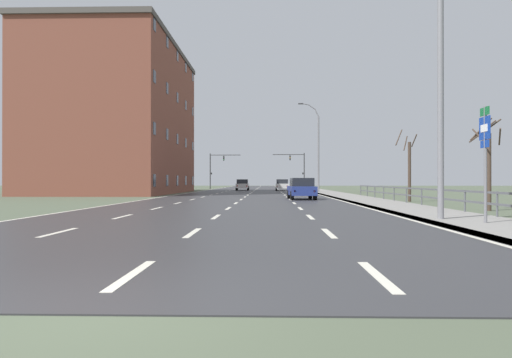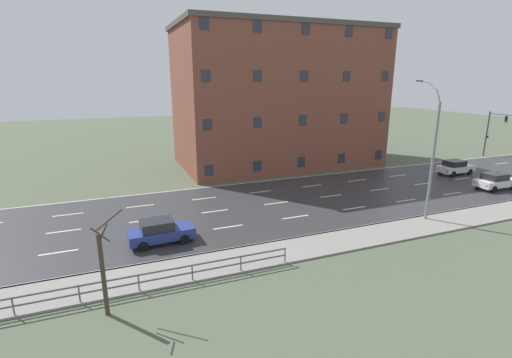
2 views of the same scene
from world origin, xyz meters
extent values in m
cube|color=#4C5642|center=(0.00, 48.00, -0.06)|extent=(160.00, 160.00, 0.12)
cube|color=#303033|center=(0.00, 60.00, 0.01)|extent=(14.00, 120.00, 0.02)
cube|color=beige|center=(-3.50, 7.40, 0.02)|extent=(0.16, 2.20, 0.01)
cube|color=beige|center=(-3.50, 12.80, 0.02)|extent=(0.16, 2.20, 0.01)
cube|color=beige|center=(-3.50, 18.20, 0.02)|extent=(0.16, 2.20, 0.01)
cube|color=beige|center=(-3.50, 23.60, 0.02)|extent=(0.16, 2.20, 0.01)
cube|color=beige|center=(-3.50, 29.00, 0.02)|extent=(0.16, 2.20, 0.01)
cube|color=beige|center=(-3.50, 34.40, 0.02)|extent=(0.16, 2.20, 0.01)
cube|color=beige|center=(-3.50, 39.80, 0.02)|extent=(0.16, 2.20, 0.01)
cube|color=beige|center=(-3.50, 45.20, 0.02)|extent=(0.16, 2.20, 0.01)
cube|color=beige|center=(-3.50, 50.60, 0.02)|extent=(0.16, 2.20, 0.01)
cube|color=beige|center=(-3.50, 56.00, 0.02)|extent=(0.16, 2.20, 0.01)
cube|color=beige|center=(-3.50, 61.40, 0.02)|extent=(0.16, 2.20, 0.01)
cube|color=beige|center=(-3.50, 66.80, 0.02)|extent=(0.16, 2.20, 0.01)
cube|color=beige|center=(-3.50, 72.20, 0.02)|extent=(0.16, 2.20, 0.01)
cube|color=beige|center=(-3.50, 77.60, 0.02)|extent=(0.16, 2.20, 0.01)
cube|color=beige|center=(-3.50, 83.00, 0.02)|extent=(0.16, 2.20, 0.01)
cube|color=beige|center=(-3.50, 88.40, 0.02)|extent=(0.16, 2.20, 0.01)
cube|color=beige|center=(-3.50, 93.80, 0.02)|extent=(0.16, 2.20, 0.01)
cube|color=beige|center=(-3.50, 99.20, 0.02)|extent=(0.16, 2.20, 0.01)
cube|color=beige|center=(-3.50, 104.60, 0.02)|extent=(0.16, 2.20, 0.01)
cube|color=beige|center=(-3.50, 110.00, 0.02)|extent=(0.16, 2.20, 0.01)
cube|color=beige|center=(-3.50, 115.40, 0.02)|extent=(0.16, 2.20, 0.01)
cube|color=beige|center=(0.00, 2.00, 0.02)|extent=(0.16, 2.20, 0.01)
cube|color=beige|center=(0.00, 7.40, 0.02)|extent=(0.16, 2.20, 0.01)
cube|color=beige|center=(0.00, 12.80, 0.02)|extent=(0.16, 2.20, 0.01)
cube|color=beige|center=(0.00, 18.20, 0.02)|extent=(0.16, 2.20, 0.01)
cube|color=beige|center=(0.00, 23.60, 0.02)|extent=(0.16, 2.20, 0.01)
cube|color=beige|center=(0.00, 29.00, 0.02)|extent=(0.16, 2.20, 0.01)
cube|color=beige|center=(0.00, 34.40, 0.02)|extent=(0.16, 2.20, 0.01)
cube|color=beige|center=(0.00, 39.80, 0.02)|extent=(0.16, 2.20, 0.01)
cube|color=beige|center=(0.00, 45.20, 0.02)|extent=(0.16, 2.20, 0.01)
cube|color=beige|center=(0.00, 50.60, 0.02)|extent=(0.16, 2.20, 0.01)
cube|color=beige|center=(0.00, 56.00, 0.02)|extent=(0.16, 2.20, 0.01)
cube|color=beige|center=(0.00, 61.40, 0.02)|extent=(0.16, 2.20, 0.01)
cube|color=beige|center=(0.00, 66.80, 0.02)|extent=(0.16, 2.20, 0.01)
cube|color=beige|center=(0.00, 72.20, 0.02)|extent=(0.16, 2.20, 0.01)
cube|color=beige|center=(0.00, 77.60, 0.02)|extent=(0.16, 2.20, 0.01)
cube|color=beige|center=(0.00, 83.00, 0.02)|extent=(0.16, 2.20, 0.01)
cube|color=beige|center=(0.00, 88.40, 0.02)|extent=(0.16, 2.20, 0.01)
cube|color=beige|center=(0.00, 93.80, 0.02)|extent=(0.16, 2.20, 0.01)
cube|color=beige|center=(0.00, 99.20, 0.02)|extent=(0.16, 2.20, 0.01)
cube|color=beige|center=(0.00, 104.60, 0.02)|extent=(0.16, 2.20, 0.01)
cube|color=beige|center=(0.00, 110.00, 0.02)|extent=(0.16, 2.20, 0.01)
cube|color=beige|center=(0.00, 115.40, 0.02)|extent=(0.16, 2.20, 0.01)
cube|color=beige|center=(3.50, 2.00, 0.02)|extent=(0.16, 2.20, 0.01)
cube|color=beige|center=(3.50, 7.40, 0.02)|extent=(0.16, 2.20, 0.01)
cube|color=beige|center=(3.50, 12.80, 0.02)|extent=(0.16, 2.20, 0.01)
cube|color=beige|center=(3.50, 18.20, 0.02)|extent=(0.16, 2.20, 0.01)
cube|color=beige|center=(3.50, 23.60, 0.02)|extent=(0.16, 2.20, 0.01)
cube|color=beige|center=(3.50, 29.00, 0.02)|extent=(0.16, 2.20, 0.01)
cube|color=beige|center=(3.50, 34.40, 0.02)|extent=(0.16, 2.20, 0.01)
cube|color=beige|center=(3.50, 39.80, 0.02)|extent=(0.16, 2.20, 0.01)
cube|color=beige|center=(3.50, 45.20, 0.02)|extent=(0.16, 2.20, 0.01)
cube|color=beige|center=(3.50, 50.60, 0.02)|extent=(0.16, 2.20, 0.01)
cube|color=beige|center=(3.50, 56.00, 0.02)|extent=(0.16, 2.20, 0.01)
cube|color=beige|center=(3.50, 61.40, 0.02)|extent=(0.16, 2.20, 0.01)
cube|color=beige|center=(3.50, 66.80, 0.02)|extent=(0.16, 2.20, 0.01)
cube|color=beige|center=(3.50, 72.20, 0.02)|extent=(0.16, 2.20, 0.01)
cube|color=beige|center=(3.50, 77.60, 0.02)|extent=(0.16, 2.20, 0.01)
cube|color=beige|center=(3.50, 83.00, 0.02)|extent=(0.16, 2.20, 0.01)
cube|color=beige|center=(3.50, 88.40, 0.02)|extent=(0.16, 2.20, 0.01)
cube|color=beige|center=(3.50, 93.80, 0.02)|extent=(0.16, 2.20, 0.01)
cube|color=beige|center=(3.50, 99.20, 0.02)|extent=(0.16, 2.20, 0.01)
cube|color=beige|center=(3.50, 104.60, 0.02)|extent=(0.16, 2.20, 0.01)
cube|color=beige|center=(3.50, 110.00, 0.02)|extent=(0.16, 2.20, 0.01)
cube|color=beige|center=(3.50, 115.40, 0.02)|extent=(0.16, 2.20, 0.01)
cube|color=beige|center=(6.85, 60.00, 0.02)|extent=(0.16, 120.00, 0.01)
cube|color=beige|center=(-6.85, 60.00, 0.02)|extent=(0.16, 120.00, 0.01)
cube|color=gray|center=(8.50, 60.00, 0.06)|extent=(3.00, 120.00, 0.12)
cube|color=slate|center=(7.08, 60.00, 0.06)|extent=(0.16, 120.00, 0.12)
cube|color=#515459|center=(9.85, 21.11, 0.95)|extent=(0.06, 29.38, 0.08)
cube|color=#515459|center=(9.85, 21.11, 0.55)|extent=(0.06, 29.38, 0.08)
cylinder|color=#515459|center=(9.85, 11.76, 0.50)|extent=(0.07, 0.07, 1.00)
cylinder|color=#515459|center=(9.85, 14.43, 0.50)|extent=(0.07, 0.07, 1.00)
cylinder|color=#515459|center=(9.85, 17.11, 0.50)|extent=(0.07, 0.07, 1.00)
cylinder|color=#515459|center=(9.85, 19.78, 0.50)|extent=(0.07, 0.07, 1.00)
cylinder|color=#515459|center=(9.85, 22.45, 0.50)|extent=(0.07, 0.07, 1.00)
cylinder|color=#515459|center=(9.85, 25.12, 0.50)|extent=(0.07, 0.07, 1.00)
cylinder|color=#515459|center=(9.85, 27.79, 0.50)|extent=(0.07, 0.07, 1.00)
cylinder|color=#515459|center=(9.85, 30.46, 0.50)|extent=(0.07, 0.07, 1.00)
cylinder|color=#515459|center=(9.85, 33.13, 0.50)|extent=(0.07, 0.07, 1.00)
cylinder|color=#515459|center=(9.85, 35.81, 0.50)|extent=(0.07, 0.07, 1.00)
cylinder|color=slate|center=(7.60, 10.88, 4.58)|extent=(0.20, 0.20, 9.16)
cylinder|color=slate|center=(7.60, 48.59, 4.32)|extent=(0.20, 0.20, 8.64)
cylinder|color=slate|center=(7.41, 48.59, 9.05)|extent=(0.48, 0.11, 0.86)
cylinder|color=slate|center=(6.85, 48.59, 9.72)|extent=(0.80, 0.11, 0.61)
cylinder|color=slate|center=(6.04, 48.59, 10.05)|extent=(0.91, 0.11, 0.26)
cube|color=#333335|center=(5.59, 48.59, 10.08)|extent=(0.56, 0.24, 0.12)
cylinder|color=slate|center=(8.40, 9.45, 1.79)|extent=(0.09, 0.09, 3.58)
cube|color=#146633|center=(8.38, 9.45, 3.43)|extent=(0.03, 0.56, 0.24)
cube|color=#143899|center=(8.38, 9.45, 2.93)|extent=(0.03, 0.68, 0.68)
cube|color=white|center=(8.36, 9.45, 2.93)|extent=(0.01, 0.44, 0.22)
cube|color=#143899|center=(8.38, 9.45, 2.46)|extent=(0.03, 0.52, 0.22)
cylinder|color=#38383A|center=(7.90, 73.79, 3.00)|extent=(0.18, 0.18, 6.00)
cylinder|color=#38383A|center=(5.29, 73.79, 5.75)|extent=(5.23, 0.12, 0.12)
cube|color=black|center=(5.55, 73.79, 5.20)|extent=(0.20, 0.28, 0.80)
sphere|color=#2D2D2D|center=(5.55, 73.64, 5.46)|extent=(0.14, 0.14, 0.14)
sphere|color=#F2AD19|center=(5.55, 73.64, 5.20)|extent=(0.14, 0.14, 0.14)
sphere|color=#2D2D2D|center=(5.55, 73.64, 4.94)|extent=(0.14, 0.14, 0.14)
cube|color=black|center=(7.68, 73.74, 2.60)|extent=(0.18, 0.12, 0.32)
cylinder|color=#38383A|center=(-7.90, 74.66, 2.99)|extent=(0.18, 0.18, 5.98)
cylinder|color=#38383A|center=(-5.34, 74.66, 5.73)|extent=(5.12, 0.12, 0.12)
cube|color=black|center=(-5.59, 74.66, 5.18)|extent=(0.20, 0.28, 0.80)
sphere|color=#2D2D2D|center=(-5.59, 74.51, 5.44)|extent=(0.14, 0.14, 0.14)
sphere|color=#2D2D2D|center=(-5.59, 74.51, 5.18)|extent=(0.14, 0.14, 0.14)
sphere|color=green|center=(-5.59, 74.51, 4.92)|extent=(0.14, 0.14, 0.14)
cube|color=black|center=(-7.68, 74.61, 2.60)|extent=(0.18, 0.12, 0.32)
cube|color=silver|center=(-1.75, 62.31, 0.65)|extent=(1.85, 4.14, 0.64)
cube|color=black|center=(-1.75, 62.06, 1.27)|extent=(1.60, 2.03, 0.60)
cube|color=slate|center=(-1.77, 63.01, 1.25)|extent=(1.41, 0.11, 0.51)
cylinder|color=black|center=(-0.97, 63.60, 0.33)|extent=(0.23, 0.66, 0.66)
cylinder|color=black|center=(-2.59, 63.56, 0.33)|extent=(0.23, 0.66, 0.66)
cylinder|color=black|center=(-0.91, 61.06, 0.33)|extent=(0.23, 0.66, 0.66)
cylinder|color=black|center=(-2.53, 61.02, 0.33)|extent=(0.23, 0.66, 0.66)
cube|color=red|center=(-2.37, 60.27, 0.65)|extent=(0.16, 0.04, 0.14)
cube|color=red|center=(-1.05, 60.30, 0.65)|extent=(0.16, 0.04, 0.14)
cube|color=silver|center=(3.86, 61.09, 0.65)|extent=(1.82, 4.12, 0.64)
cube|color=black|center=(3.86, 60.84, 1.27)|extent=(1.59, 2.02, 0.60)
cube|color=slate|center=(3.87, 61.79, 1.25)|extent=(1.40, 0.10, 0.51)
cylinder|color=black|center=(4.69, 62.35, 0.33)|extent=(0.23, 0.66, 0.66)
cylinder|color=black|center=(3.07, 62.38, 0.33)|extent=(0.23, 0.66, 0.66)
cylinder|color=black|center=(4.65, 59.81, 0.33)|extent=(0.23, 0.66, 0.66)
cylinder|color=black|center=(3.03, 59.83, 0.33)|extent=(0.23, 0.66, 0.66)
cube|color=red|center=(3.17, 59.07, 0.65)|extent=(0.16, 0.04, 0.14)
cube|color=red|center=(4.49, 59.05, 0.65)|extent=(0.16, 0.04, 0.14)
cube|color=navy|center=(4.36, 29.67, 0.65)|extent=(1.94, 4.17, 0.64)
cube|color=black|center=(4.37, 29.42, 1.27)|extent=(1.65, 2.07, 0.60)
cube|color=slate|center=(4.33, 30.37, 1.25)|extent=(1.41, 0.14, 0.51)
cylinder|color=black|center=(5.11, 30.98, 0.33)|extent=(0.25, 0.67, 0.66)
cylinder|color=black|center=(3.49, 30.91, 0.33)|extent=(0.25, 0.67, 0.66)
cylinder|color=black|center=(5.22, 28.44, 0.33)|extent=(0.25, 0.67, 0.66)
cylinder|color=black|center=(3.61, 28.37, 0.33)|extent=(0.25, 0.67, 0.66)
cube|color=red|center=(3.79, 27.61, 0.65)|extent=(0.16, 0.05, 0.14)
cube|color=red|center=(5.11, 27.67, 0.65)|extent=(0.16, 0.05, 0.14)
cube|color=brown|center=(-14.40, 46.48, 7.80)|extent=(12.78, 23.17, 15.61)
cube|color=#4C4742|center=(-14.40, 46.48, 15.86)|extent=(13.04, 23.63, 0.50)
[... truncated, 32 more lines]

